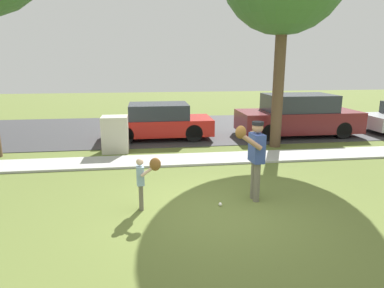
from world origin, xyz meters
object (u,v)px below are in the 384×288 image
utility_cabinet (115,134)px  parked_hatchback_red (159,122)px  person_child (144,176)px  parked_suv_maroon (298,116)px  person_adult (255,152)px  baseball (220,204)px

utility_cabinet → parked_hatchback_red: 2.33m
person_child → parked_suv_maroon: (6.04, 6.29, 0.08)m
utility_cabinet → parked_suv_maroon: 7.17m
person_adult → utility_cabinet: 5.56m
utility_cabinet → parked_suv_maroon: size_ratio=0.25×
person_adult → person_child: (-2.28, -0.17, -0.35)m
person_adult → baseball: size_ratio=22.94×
person_adult → parked_suv_maroon: (3.76, 6.12, -0.27)m
person_child → utility_cabinet: 4.78m
utility_cabinet → parked_hatchback_red: size_ratio=0.29×
person_child → parked_suv_maroon: bearing=42.3°
baseball → parked_hatchback_red: bearing=98.5°
person_adult → baseball: 1.29m
parked_hatchback_red → person_adult: bearing=-74.7°
utility_cabinet → baseball: bearing=-62.4°
person_child → baseball: person_child is taller
baseball → parked_hatchback_red: 6.61m
parked_suv_maroon → person_adult: bearing=-121.6°
person_child → parked_hatchback_red: size_ratio=0.28×
utility_cabinet → parked_suv_maroon: parked_suv_maroon is taller
person_adult → person_child: size_ratio=1.54×
baseball → person_adult: bearing=14.9°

